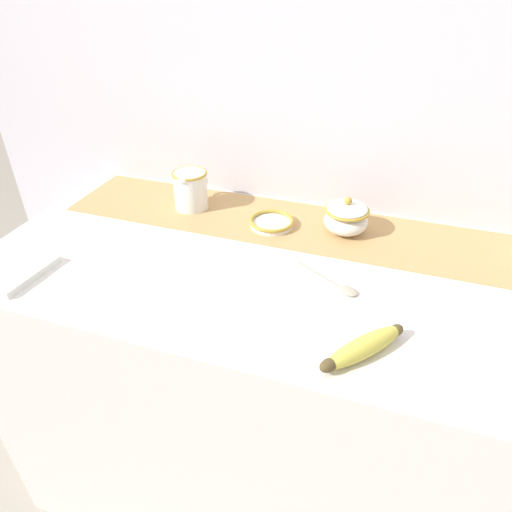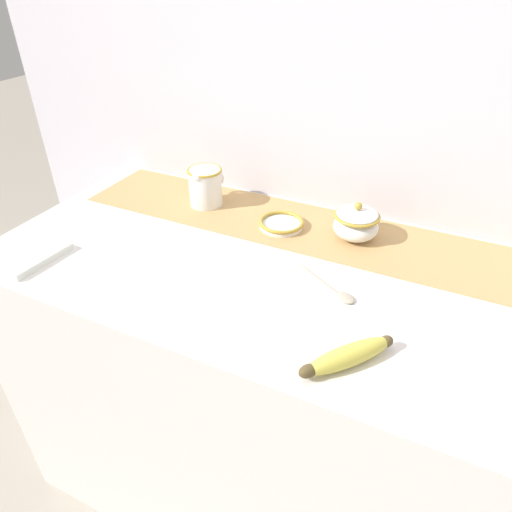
{
  "view_description": "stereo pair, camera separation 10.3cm",
  "coord_description": "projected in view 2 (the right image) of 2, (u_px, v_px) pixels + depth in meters",
  "views": [
    {
      "loc": [
        0.22,
        -0.87,
        1.55
      ],
      "look_at": [
        -0.06,
        -0.05,
        0.98
      ],
      "focal_mm": 32.0,
      "sensor_mm": 36.0,
      "label": 1
    },
    {
      "loc": [
        0.31,
        -0.83,
        1.55
      ],
      "look_at": [
        -0.06,
        -0.05,
        0.98
      ],
      "focal_mm": 32.0,
      "sensor_mm": 36.0,
      "label": 2
    }
  ],
  "objects": [
    {
      "name": "back_wall",
      "position": [
        344.0,
        113.0,
        1.2
      ],
      "size": [
        2.29,
        0.04,
        2.4
      ],
      "primitive_type": "cube",
      "color": "silver",
      "rests_on": "ground_plane"
    },
    {
      "name": "small_dish",
      "position": [
        281.0,
        224.0,
        1.23
      ],
      "size": [
        0.12,
        0.12,
        0.02
      ],
      "color": "white",
      "rests_on": "countertop"
    },
    {
      "name": "ground_plane",
      "position": [
        277.0,
        485.0,
        1.59
      ],
      "size": [
        12.0,
        12.0,
        0.0
      ],
      "primitive_type": "plane",
      "color": "#B2A899"
    },
    {
      "name": "table_runner",
      "position": [
        316.0,
        230.0,
        1.23
      ],
      "size": [
        1.37,
        0.26,
        0.0
      ],
      "primitive_type": "cube",
      "color": "tan",
      "rests_on": "countertop"
    },
    {
      "name": "banana",
      "position": [
        348.0,
        356.0,
        0.82
      ],
      "size": [
        0.15,
        0.17,
        0.04
      ],
      "rotation": [
        0.0,
        0.0,
        0.89
      ],
      "color": "#DBCC4C",
      "rests_on": "countertop"
    },
    {
      "name": "countertop",
      "position": [
        282.0,
        398.0,
        1.34
      ],
      "size": [
        1.49,
        0.68,
        0.93
      ],
      "primitive_type": "cube",
      "color": "silver",
      "rests_on": "ground_plane"
    },
    {
      "name": "napkin_stack",
      "position": [
        25.0,
        253.0,
        1.12
      ],
      "size": [
        0.17,
        0.17,
        0.02
      ],
      "primitive_type": "cube",
      "rotation": [
        0.0,
        0.0,
        -0.08
      ],
      "color": "white",
      "rests_on": "countertop"
    },
    {
      "name": "cream_pitcher",
      "position": [
        206.0,
        185.0,
        1.32
      ],
      "size": [
        0.1,
        0.12,
        0.11
      ],
      "color": "white",
      "rests_on": "countertop"
    },
    {
      "name": "sugar_bowl",
      "position": [
        356.0,
        223.0,
        1.17
      ],
      "size": [
        0.12,
        0.12,
        0.1
      ],
      "color": "white",
      "rests_on": "countertop"
    },
    {
      "name": "spoon",
      "position": [
        343.0,
        296.0,
        0.99
      ],
      "size": [
        0.16,
        0.11,
        0.01
      ],
      "rotation": [
        0.0,
        0.0,
        -0.54
      ],
      "color": "#A89E89",
      "rests_on": "countertop"
    }
  ]
}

